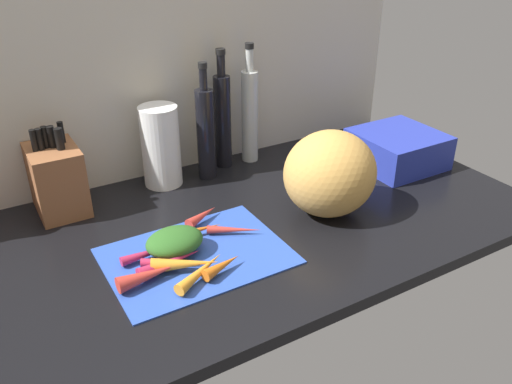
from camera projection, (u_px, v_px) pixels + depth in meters
The scene contains 21 objects.
ground_plane at pixel (209, 235), 131.97cm from camera, with size 170.00×80.00×3.00cm, color black.
wall_back at pixel (143, 74), 146.35cm from camera, with size 170.00×3.00×60.00cm, color beige.
cutting_board at pixel (197, 255), 120.92cm from camera, with size 40.47×29.72×0.80cm, color #2D51B7.
carrot_0 at pixel (203, 215), 133.12cm from camera, with size 2.77×2.77×10.29cm, color red.
carrot_1 at pixel (185, 264), 114.38cm from camera, with size 3.44×3.44×14.48cm, color orange.
carrot_2 at pixel (153, 252), 119.50cm from camera, with size 2.19×2.19×14.76cm, color #B2264C.
carrot_3 at pixel (175, 262), 116.15cm from camera, with size 2.03×2.03×14.68cm, color #B2264C.
carrot_4 at pixel (234, 230), 127.88cm from camera, with size 2.05×2.05×13.07cm, color red.
carrot_5 at pixel (201, 271), 112.61cm from camera, with size 2.72×2.72×15.04cm, color orange.
carrot_6 at pixel (170, 262), 115.43cm from camera, with size 2.90×2.90×15.17cm, color #B2264C.
carrot_7 at pixel (148, 275), 110.75cm from camera, with size 3.59×3.59×13.32cm, color red.
carrot_8 at pixel (193, 231), 126.77cm from camera, with size 2.52×2.52×14.70cm, color orange.
carrot_9 at pixel (222, 266), 114.36cm from camera, with size 2.79×2.79×10.10cm, color orange.
carrot_greens_pile at pixel (175, 241), 120.09cm from camera, with size 13.37×10.29×5.66cm, color #2D6023.
winter_squash at pixel (330, 174), 134.00cm from camera, with size 24.23×22.45×22.20cm, color gold.
knife_block at pixel (57, 179), 135.71cm from camera, with size 12.07×16.25×23.17cm.
paper_towel_roll at pixel (162, 146), 148.41cm from camera, with size 10.79×10.79×23.14cm, color white.
bottle_0 at pixel (206, 132), 150.89cm from camera, with size 5.25×5.25×34.06cm.
bottle_1 at pixel (223, 119), 157.62cm from camera, with size 5.06×5.06×35.79cm.
bottle_2 at pixel (250, 114), 161.13cm from camera, with size 5.04×5.04×36.50cm.
dish_rack at pixel (397, 149), 162.61cm from camera, with size 24.10×23.59×10.39cm, color #2838AD.
Camera 1 is at (-46.60, -101.80, 70.14)cm, focal length 37.18 mm.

